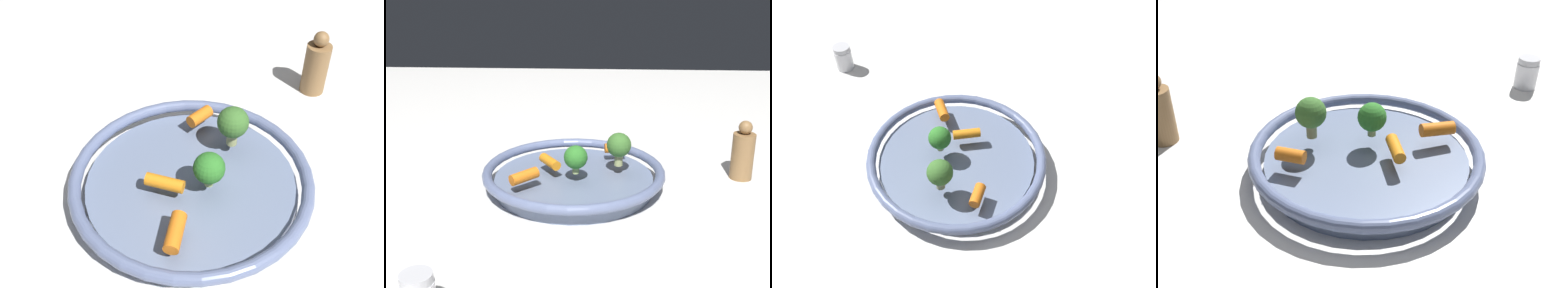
% 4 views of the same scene
% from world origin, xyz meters
% --- Properties ---
extents(ground_plane, '(2.39, 2.39, 0.00)m').
position_xyz_m(ground_plane, '(0.00, 0.00, 0.00)').
color(ground_plane, silver).
extents(serving_bowl, '(0.35, 0.35, 0.05)m').
position_xyz_m(serving_bowl, '(0.00, 0.00, 0.02)').
color(serving_bowl, slate).
rests_on(serving_bowl, ground_plane).
extents(baby_carrot_back, '(0.06, 0.05, 0.02)m').
position_xyz_m(baby_carrot_back, '(-0.00, 0.05, 0.05)').
color(baby_carrot_back, orange).
rests_on(baby_carrot_back, serving_bowl).
extents(baby_carrot_right, '(0.03, 0.04, 0.02)m').
position_xyz_m(baby_carrot_right, '(0.08, -0.08, 0.06)').
color(baby_carrot_right, orange).
rests_on(baby_carrot_right, serving_bowl).
extents(baby_carrot_center, '(0.05, 0.05, 0.02)m').
position_xyz_m(baby_carrot_center, '(-0.08, 0.09, 0.06)').
color(baby_carrot_center, orange).
rests_on(baby_carrot_center, serving_bowl).
extents(broccoli_floret_edge, '(0.04, 0.04, 0.05)m').
position_xyz_m(broccoli_floret_edge, '(-0.03, -0.01, 0.08)').
color(broccoli_floret_edge, '#94AC66').
rests_on(broccoli_floret_edge, serving_bowl).
extents(broccoli_floret_mid, '(0.05, 0.05, 0.07)m').
position_xyz_m(broccoli_floret_mid, '(0.01, -0.09, 0.09)').
color(broccoli_floret_mid, tan).
rests_on(broccoli_floret_mid, serving_bowl).
extents(salt_shaker, '(0.04, 0.04, 0.06)m').
position_xyz_m(salt_shaker, '(-0.40, 0.17, 0.03)').
color(salt_shaker, white).
rests_on(salt_shaker, ground_plane).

